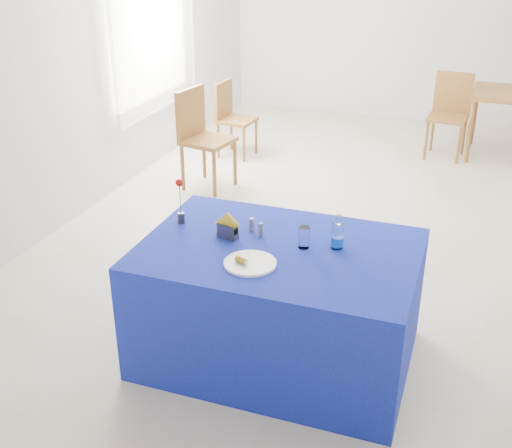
{
  "coord_description": "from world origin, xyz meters",
  "views": [
    {
      "loc": [
        0.86,
        -5.28,
        2.48
      ],
      "look_at": [
        -0.24,
        -2.2,
        0.92
      ],
      "focal_mm": 45.0,
      "sensor_mm": 36.0,
      "label": 1
    }
  ],
  "objects": [
    {
      "name": "room_shell",
      "position": [
        0.0,
        0.0,
        1.75
      ],
      "size": [
        7.0,
        7.0,
        7.0
      ],
      "color": "silver",
      "rests_on": "ground"
    },
    {
      "name": "floor",
      "position": [
        0.0,
        0.0,
        0.0
      ],
      "size": [
        7.0,
        7.0,
        0.0
      ],
      "primitive_type": "plane",
      "color": "beige",
      "rests_on": "ground"
    },
    {
      "name": "plate",
      "position": [
        -0.2,
        -2.38,
        0.77
      ],
      "size": [
        0.29,
        0.29,
        0.01
      ],
      "primitive_type": "cylinder",
      "color": "white",
      "rests_on": "blue_table"
    },
    {
      "name": "banana_pieces",
      "position": [
        -0.25,
        -2.41,
        0.79
      ],
      "size": [
        0.08,
        0.06,
        0.03
      ],
      "color": "gold",
      "rests_on": "plate"
    },
    {
      "name": "drinking_glass",
      "position": [
        0.02,
        -2.09,
        0.82
      ],
      "size": [
        0.06,
        0.06,
        0.13
      ],
      "primitive_type": "cylinder",
      "color": "white",
      "rests_on": "blue_table"
    },
    {
      "name": "rose_vase",
      "position": [
        -0.79,
        -2.02,
        0.9
      ],
      "size": [
        0.05,
        0.05,
        0.3
      ],
      "color": "#242328",
      "rests_on": "blue_table"
    },
    {
      "name": "blue_table",
      "position": [
        -0.12,
        -2.14,
        0.38
      ],
      "size": [
        1.6,
        1.1,
        0.76
      ],
      "color": "#10149A",
      "rests_on": "floor"
    },
    {
      "name": "pepper_shaker",
      "position": [
        -0.27,
        -2.03,
        0.8
      ],
      "size": [
        0.03,
        0.03,
        0.08
      ],
      "primitive_type": "cylinder",
      "color": "slate",
      "rests_on": "blue_table"
    },
    {
      "name": "curtain",
      "position": [
        -2.4,
        0.8,
        1.55
      ],
      "size": [
        0.04,
        1.75,
        1.85
      ],
      "primitive_type": "cube",
      "color": "white",
      "rests_on": "room_shell"
    },
    {
      "name": "salt_shaker",
      "position": [
        -0.34,
        -1.98,
        0.8
      ],
      "size": [
        0.03,
        0.03,
        0.08
      ],
      "primitive_type": "cylinder",
      "color": "slate",
      "rests_on": "blue_table"
    },
    {
      "name": "chair_bg_left",
      "position": [
        0.55,
        2.13,
        0.54
      ],
      "size": [
        0.46,
        0.46,
        0.94
      ],
      "rotation": [
        0.0,
        0.0,
        -0.09
      ],
      "color": "brown",
      "rests_on": "floor"
    },
    {
      "name": "chair_win_b",
      "position": [
        -1.78,
        1.31,
        0.49
      ],
      "size": [
        0.41,
        0.41,
        0.84
      ],
      "rotation": [
        0.0,
        0.0,
        1.48
      ],
      "color": "brown",
      "rests_on": "floor"
    },
    {
      "name": "chair_win_a",
      "position": [
        -1.71,
        0.31,
        0.57
      ],
      "size": [
        0.52,
        0.52,
        0.99
      ],
      "rotation": [
        0.0,
        0.0,
        1.39
      ],
      "color": "brown",
      "rests_on": "floor"
    },
    {
      "name": "water_bottle",
      "position": [
        0.2,
        -2.02,
        0.83
      ],
      "size": [
        0.07,
        0.07,
        0.21
      ],
      "color": "white",
      "rests_on": "blue_table"
    },
    {
      "name": "window_pane",
      "position": [
        -2.47,
        0.8,
        1.55
      ],
      "size": [
        0.04,
        1.5,
        1.6
      ],
      "primitive_type": "cube",
      "color": "white",
      "rests_on": "room_shell"
    },
    {
      "name": "napkin_holder",
      "position": [
        -0.44,
        -2.11,
        0.81
      ],
      "size": [
        0.15,
        0.08,
        0.16
      ],
      "color": "#38383D",
      "rests_on": "blue_table"
    }
  ]
}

